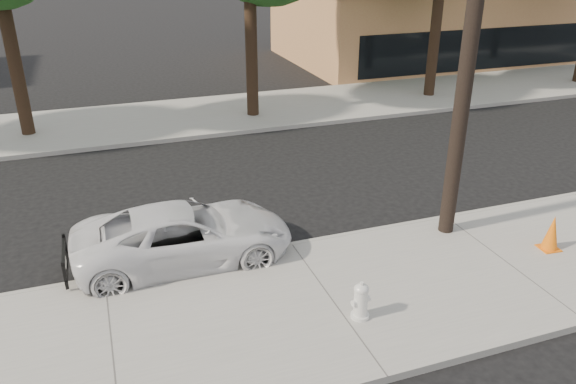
% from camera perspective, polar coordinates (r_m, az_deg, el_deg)
% --- Properties ---
extents(ground, '(120.00, 120.00, 0.00)m').
position_cam_1_polar(ground, '(14.37, -2.48, -1.85)').
color(ground, black).
rests_on(ground, ground).
extents(near_sidewalk, '(90.00, 4.40, 0.15)m').
position_cam_1_polar(near_sidewalk, '(10.87, 4.38, -11.02)').
color(near_sidewalk, gray).
rests_on(near_sidewalk, ground).
extents(far_sidewalk, '(90.00, 5.00, 0.15)m').
position_cam_1_polar(far_sidewalk, '(22.08, -9.11, 7.62)').
color(far_sidewalk, gray).
rests_on(far_sidewalk, ground).
extents(curb_near, '(90.00, 0.12, 0.16)m').
position_cam_1_polar(curb_near, '(12.58, 0.36, -5.55)').
color(curb_near, '#9E9B93').
rests_on(curb_near, ground).
extents(building_main, '(18.00, 10.00, 4.00)m').
position_cam_1_polar(building_main, '(34.79, 15.84, 16.42)').
color(building_main, '#BE774F').
rests_on(building_main, ground).
extents(utility_pole, '(1.40, 0.34, 9.00)m').
position_cam_1_polar(utility_pole, '(12.21, 18.18, 15.45)').
color(utility_pole, black).
rests_on(utility_pole, near_sidewalk).
extents(police_cruiser, '(4.58, 2.13, 1.27)m').
position_cam_1_polar(police_cruiser, '(12.08, -10.50, -4.32)').
color(police_cruiser, white).
rests_on(police_cruiser, ground).
extents(fire_hydrant, '(0.37, 0.34, 0.69)m').
position_cam_1_polar(fire_hydrant, '(10.21, 7.39, -10.97)').
color(fire_hydrant, silver).
rests_on(fire_hydrant, near_sidewalk).
extents(traffic_cone, '(0.44, 0.44, 0.80)m').
position_cam_1_polar(traffic_cone, '(13.43, 25.22, -3.80)').
color(traffic_cone, orange).
rests_on(traffic_cone, near_sidewalk).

